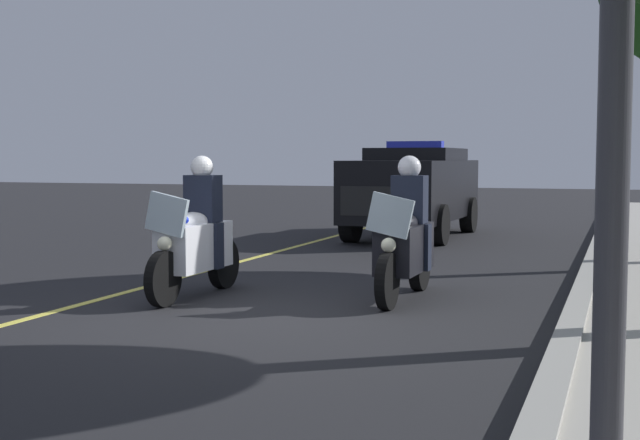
{
  "coord_description": "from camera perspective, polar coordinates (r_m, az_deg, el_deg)",
  "views": [
    {
      "loc": [
        8.18,
        3.65,
        1.69
      ],
      "look_at": [
        -1.9,
        0.0,
        0.9
      ],
      "focal_mm": 47.32,
      "sensor_mm": 36.0,
      "label": 1
    }
  ],
  "objects": [
    {
      "name": "police_motorcycle_lead_left",
      "position": [
        10.35,
        -8.41,
        -1.33
      ],
      "size": [
        2.14,
        0.56,
        1.72
      ],
      "color": "black",
      "rests_on": "ground"
    },
    {
      "name": "lane_stripe_center",
      "position": [
        10.21,
        -15.66,
        -5.45
      ],
      "size": [
        48.0,
        0.12,
        0.01
      ],
      "primitive_type": "cube",
      "color": "#E0D14C",
      "rests_on": "ground"
    },
    {
      "name": "ground_plane",
      "position": [
        9.11,
        -4.1,
        -6.48
      ],
      "size": [
        80.0,
        80.0,
        0.0
      ],
      "primitive_type": "plane",
      "color": "black"
    },
    {
      "name": "police_suv",
      "position": [
        18.16,
        6.36,
        2.22
      ],
      "size": [
        4.93,
        2.12,
        2.05
      ],
      "color": "black",
      "rests_on": "ground"
    },
    {
      "name": "police_motorcycle_lead_right",
      "position": [
        10.11,
        5.78,
        -1.43
      ],
      "size": [
        2.14,
        0.56,
        1.72
      ],
      "color": "black",
      "rests_on": "ground"
    },
    {
      "name": "curb_strip",
      "position": [
        8.35,
        16.63,
        -7.12
      ],
      "size": [
        48.0,
        0.24,
        0.15
      ],
      "primitive_type": "cube",
      "color": "#9E9B93",
      "rests_on": "ground"
    }
  ]
}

